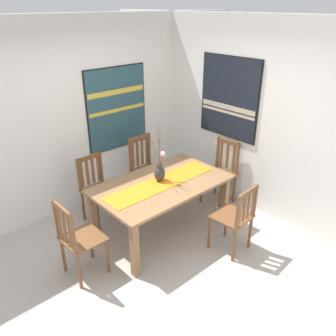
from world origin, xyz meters
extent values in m
cube|color=#B2A89E|center=(0.00, 0.00, -0.01)|extent=(6.40, 6.40, 0.03)
cube|color=silver|center=(0.00, 1.86, 1.35)|extent=(6.40, 0.12, 2.70)
cube|color=silver|center=(1.86, 0.00, 1.35)|extent=(0.12, 6.40, 2.70)
cube|color=#8E6642|center=(0.38, 0.46, 0.72)|extent=(1.71, 1.02, 0.03)
cube|color=#8E6642|center=(-0.40, 0.03, 0.35)|extent=(0.08, 0.08, 0.71)
cube|color=#8E6642|center=(1.16, 0.03, 0.35)|extent=(0.08, 0.08, 0.71)
cube|color=#8E6642|center=(-0.40, 0.89, 0.35)|extent=(0.08, 0.08, 0.71)
cube|color=#8E6642|center=(1.16, 0.89, 0.35)|extent=(0.08, 0.08, 0.71)
cube|color=orange|center=(0.38, 0.46, 0.75)|extent=(1.58, 0.36, 0.01)
ellipsoid|color=#333338|center=(0.40, 0.51, 0.85)|extent=(0.15, 0.13, 0.21)
cylinder|color=#333338|center=(0.40, 0.51, 0.96)|extent=(0.08, 0.08, 0.05)
cylinder|color=brown|center=(0.43, 0.55, 1.14)|extent=(0.07, 0.09, 0.30)
cylinder|color=brown|center=(0.44, 0.55, 1.23)|extent=(0.10, 0.10, 0.47)
cylinder|color=brown|center=(0.31, 0.48, 1.20)|extent=(0.20, 0.06, 0.43)
cylinder|color=brown|center=(0.42, 0.44, 1.19)|extent=(0.05, 0.14, 0.39)
cylinder|color=brown|center=(0.36, 0.48, 1.21)|extent=(0.08, 0.08, 0.45)
cylinder|color=brown|center=(0.37, 0.50, 1.23)|extent=(0.06, 0.04, 0.49)
cylinder|color=brown|center=(0.45, 0.56, 1.20)|extent=(0.11, 0.11, 0.43)
sphere|color=silver|center=(0.41, 0.46, 1.13)|extent=(0.07, 0.07, 0.07)
cube|color=brown|center=(-0.78, 0.45, 0.47)|extent=(0.42, 0.42, 0.03)
cylinder|color=brown|center=(-0.60, 0.63, 0.23)|extent=(0.04, 0.04, 0.45)
cylinder|color=brown|center=(-0.60, 0.27, 0.23)|extent=(0.04, 0.04, 0.45)
cylinder|color=brown|center=(-0.96, 0.63, 0.23)|extent=(0.04, 0.04, 0.45)
cylinder|color=brown|center=(-0.96, 0.27, 0.23)|extent=(0.04, 0.04, 0.45)
cube|color=brown|center=(-0.97, 0.63, 0.72)|extent=(0.04, 0.04, 0.48)
cube|color=brown|center=(-0.97, 0.27, 0.72)|extent=(0.04, 0.04, 0.48)
cube|color=brown|center=(-0.97, 0.45, 0.93)|extent=(0.03, 0.38, 0.06)
cube|color=brown|center=(-0.97, 0.56, 0.70)|extent=(0.02, 0.04, 0.39)
cube|color=brown|center=(-0.97, 0.45, 0.70)|extent=(0.02, 0.04, 0.39)
cube|color=brown|center=(-0.97, 0.33, 0.70)|extent=(0.02, 0.04, 0.39)
cube|color=brown|center=(-0.07, 1.24, 0.47)|extent=(0.44, 0.44, 0.03)
cylinder|color=brown|center=(0.12, 1.07, 0.23)|extent=(0.04, 0.04, 0.45)
cylinder|color=brown|center=(-0.24, 1.05, 0.23)|extent=(0.04, 0.04, 0.45)
cylinder|color=brown|center=(0.10, 1.43, 0.23)|extent=(0.04, 0.04, 0.45)
cylinder|color=brown|center=(-0.26, 1.41, 0.23)|extent=(0.04, 0.04, 0.45)
cube|color=brown|center=(0.10, 1.44, 0.71)|extent=(0.04, 0.04, 0.46)
cube|color=brown|center=(-0.26, 1.42, 0.71)|extent=(0.04, 0.04, 0.46)
cube|color=brown|center=(-0.08, 1.43, 0.91)|extent=(0.38, 0.05, 0.06)
cube|color=brown|center=(0.06, 1.44, 0.70)|extent=(0.04, 0.02, 0.37)
cube|color=brown|center=(-0.04, 1.43, 0.70)|extent=(0.04, 0.02, 0.37)
cube|color=brown|center=(-0.13, 1.43, 0.70)|extent=(0.04, 0.02, 0.37)
cube|color=brown|center=(-0.22, 1.42, 0.70)|extent=(0.04, 0.02, 0.37)
cube|color=brown|center=(1.52, 0.45, 0.47)|extent=(0.45, 0.45, 0.03)
cylinder|color=brown|center=(1.36, 0.26, 0.23)|extent=(0.04, 0.04, 0.45)
cylinder|color=brown|center=(1.33, 0.62, 0.23)|extent=(0.04, 0.04, 0.45)
cylinder|color=brown|center=(1.71, 0.28, 0.23)|extent=(0.04, 0.04, 0.45)
cylinder|color=brown|center=(1.69, 0.64, 0.23)|extent=(0.04, 0.04, 0.45)
cube|color=brown|center=(1.72, 0.28, 0.73)|extent=(0.04, 0.04, 0.49)
cube|color=brown|center=(1.70, 0.64, 0.73)|extent=(0.04, 0.04, 0.49)
cube|color=brown|center=(1.71, 0.46, 0.94)|extent=(0.06, 0.38, 0.06)
cube|color=brown|center=(1.72, 0.35, 0.71)|extent=(0.02, 0.04, 0.40)
cube|color=brown|center=(1.71, 0.46, 0.71)|extent=(0.02, 0.04, 0.40)
cube|color=brown|center=(1.71, 0.58, 0.71)|extent=(0.02, 0.04, 0.40)
cube|color=brown|center=(0.81, 1.26, 0.47)|extent=(0.42, 0.42, 0.03)
cylinder|color=brown|center=(0.99, 1.08, 0.23)|extent=(0.04, 0.04, 0.45)
cylinder|color=brown|center=(0.63, 1.09, 0.23)|extent=(0.04, 0.04, 0.45)
cylinder|color=brown|center=(0.99, 1.44, 0.23)|extent=(0.04, 0.04, 0.45)
cylinder|color=brown|center=(0.63, 1.45, 0.23)|extent=(0.04, 0.04, 0.45)
cube|color=brown|center=(0.99, 1.45, 0.74)|extent=(0.04, 0.04, 0.52)
cube|color=brown|center=(0.63, 1.46, 0.74)|extent=(0.04, 0.04, 0.52)
cube|color=brown|center=(0.81, 1.45, 0.97)|extent=(0.38, 0.03, 0.06)
cube|color=brown|center=(0.95, 1.45, 0.72)|extent=(0.04, 0.02, 0.43)
cube|color=brown|center=(0.86, 1.45, 0.72)|extent=(0.04, 0.02, 0.43)
cube|color=brown|center=(0.77, 1.45, 0.72)|extent=(0.04, 0.02, 0.43)
cube|color=brown|center=(0.67, 1.46, 0.72)|extent=(0.04, 0.02, 0.43)
cube|color=brown|center=(0.78, -0.38, 0.47)|extent=(0.45, 0.45, 0.03)
cylinder|color=brown|center=(0.59, -0.21, 0.23)|extent=(0.04, 0.04, 0.45)
cylinder|color=brown|center=(0.94, -0.18, 0.23)|extent=(0.04, 0.04, 0.45)
cylinder|color=brown|center=(0.61, -0.57, 0.23)|extent=(0.04, 0.04, 0.45)
cylinder|color=brown|center=(0.97, -0.54, 0.23)|extent=(0.04, 0.04, 0.45)
cube|color=brown|center=(0.61, -0.58, 0.69)|extent=(0.04, 0.04, 0.43)
cube|color=brown|center=(0.97, -0.55, 0.69)|extent=(0.04, 0.04, 0.43)
cube|color=brown|center=(0.79, -0.57, 0.88)|extent=(0.38, 0.06, 0.06)
cube|color=brown|center=(0.66, -0.58, 0.68)|extent=(0.04, 0.02, 0.34)
cube|color=brown|center=(0.75, -0.57, 0.68)|extent=(0.04, 0.02, 0.34)
cube|color=brown|center=(0.84, -0.56, 0.68)|extent=(0.04, 0.02, 0.34)
cube|color=brown|center=(0.93, -0.56, 0.68)|extent=(0.04, 0.02, 0.34)
cube|color=black|center=(0.67, 1.80, 1.37)|extent=(1.04, 0.04, 1.23)
cube|color=#284C56|center=(0.67, 1.78, 1.37)|extent=(1.01, 0.01, 1.20)
cube|color=gold|center=(0.67, 1.77, 1.63)|extent=(0.98, 0.00, 0.07)
cube|color=gold|center=(0.67, 1.77, 1.36)|extent=(0.98, 0.00, 0.05)
cube|color=black|center=(1.80, 0.58, 1.57)|extent=(0.04, 1.02, 1.17)
cube|color=black|center=(1.78, 0.58, 1.57)|extent=(0.01, 0.99, 1.14)
cube|color=#B2A893|center=(1.77, 0.58, 1.37)|extent=(0.00, 0.96, 0.06)
cube|color=#B2A893|center=(1.77, 0.58, 1.43)|extent=(0.00, 0.96, 0.09)
camera|label=1|loc=(-2.16, -2.46, 2.82)|focal=36.88mm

